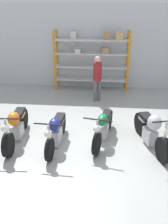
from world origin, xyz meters
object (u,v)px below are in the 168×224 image
Objects in this scene: shelving_rack at (93,56)px; motorcycle_orange at (16,126)px; motorcycle_silver at (151,131)px; person_browsing at (97,75)px; motorcycle_blue at (56,131)px; motorcycle_green at (103,127)px.

shelving_rack is 1.48× the size of motorcycle_orange.
person_browsing reaches higher than motorcycle_silver.
motorcycle_orange is 1.24× the size of person_browsing.
motorcycle_silver is at bearing 96.59° from motorcycle_blue.
motorcycle_blue is 0.96× the size of motorcycle_green.
person_browsing reaches higher than motorcycle_green.
motorcycle_silver reaches higher than motorcycle_orange.
shelving_rack is 1.57× the size of motorcycle_green.
shelving_rack reaches higher than person_browsing.
motorcycle_orange is 3.64m from motorcycle_silver.
shelving_rack is 5.21m from motorcycle_silver.
person_browsing is (0.25, -1.52, -0.42)m from shelving_rack.
shelving_rack is at bearing 154.90° from motorcycle_orange.
motorcycle_blue is at bearing 78.11° from motorcycle_orange.
shelving_rack is 4.73m from motorcycle_green.
motorcycle_blue is 0.96× the size of motorcycle_silver.
motorcycle_green is 3.14m from person_browsing.
motorcycle_green is (1.24, 0.38, 0.00)m from motorcycle_blue.
motorcycle_silver is (1.82, -4.78, -0.99)m from shelving_rack.
motorcycle_silver is (3.64, 0.03, 0.03)m from motorcycle_orange.
motorcycle_blue is 2.50m from motorcycle_silver.
motorcycle_green is 1.17× the size of person_browsing.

